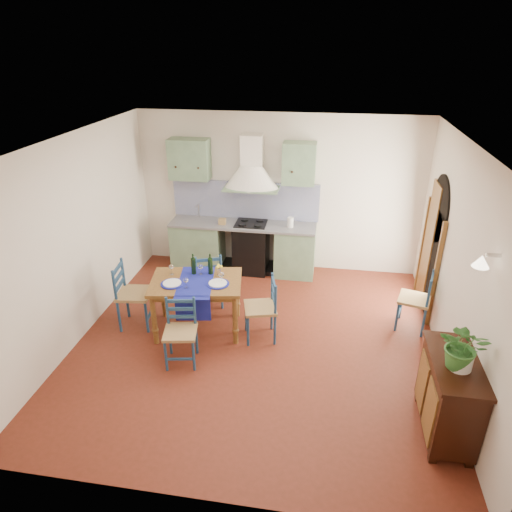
# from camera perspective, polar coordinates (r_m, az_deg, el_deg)

# --- Properties ---
(floor) EXTENTS (5.00, 5.00, 0.00)m
(floor) POSITION_cam_1_polar(r_m,az_deg,el_deg) (6.58, 0.05, -10.69)
(floor) COLOR #4F1F11
(floor) RESTS_ON ground
(back_wall) EXTENTS (5.00, 0.96, 2.80)m
(back_wall) POSITION_cam_1_polar(r_m,az_deg,el_deg) (8.16, -0.64, 5.17)
(back_wall) COLOR beige
(back_wall) RESTS_ON ground
(right_wall) EXTENTS (0.26, 5.00, 2.80)m
(right_wall) POSITION_cam_1_polar(r_m,az_deg,el_deg) (6.30, 23.50, -0.63)
(right_wall) COLOR beige
(right_wall) RESTS_ON ground
(left_wall) EXTENTS (0.04, 5.00, 2.80)m
(left_wall) POSITION_cam_1_polar(r_m,az_deg,el_deg) (6.70, -21.58, 1.84)
(left_wall) COLOR beige
(left_wall) RESTS_ON ground
(ceiling) EXTENTS (5.00, 5.00, 0.01)m
(ceiling) POSITION_cam_1_polar(r_m,az_deg,el_deg) (5.42, 0.06, 13.98)
(ceiling) COLOR silver
(ceiling) RESTS_ON back_wall
(dining_table) EXTENTS (1.39, 1.08, 1.12)m
(dining_table) POSITION_cam_1_polar(r_m,az_deg,el_deg) (6.52, -7.45, -3.83)
(dining_table) COLOR brown
(dining_table) RESTS_ON ground
(chair_near) EXTENTS (0.48, 0.48, 0.89)m
(chair_near) POSITION_cam_1_polar(r_m,az_deg,el_deg) (6.07, -9.40, -9.29)
(chair_near) COLOR navy
(chair_near) RESTS_ON ground
(chair_far) EXTENTS (0.57, 0.57, 0.94)m
(chair_far) POSITION_cam_1_polar(r_m,az_deg,el_deg) (7.21, -6.00, -2.75)
(chair_far) COLOR navy
(chair_far) RESTS_ON ground
(chair_left) EXTENTS (0.52, 0.52, 1.00)m
(chair_left) POSITION_cam_1_polar(r_m,az_deg,el_deg) (6.92, -15.22, -4.62)
(chair_left) COLOR navy
(chair_left) RESTS_ON ground
(chair_right) EXTENTS (0.53, 0.53, 0.94)m
(chair_right) POSITION_cam_1_polar(r_m,az_deg,el_deg) (6.41, 0.83, -6.55)
(chair_right) COLOR navy
(chair_right) RESTS_ON ground
(chair_spare) EXTENTS (0.53, 0.53, 0.92)m
(chair_spare) POSITION_cam_1_polar(r_m,az_deg,el_deg) (7.01, 19.44, -5.22)
(chair_spare) COLOR navy
(chair_spare) RESTS_ON ground
(sideboard) EXTENTS (0.50, 1.05, 0.94)m
(sideboard) POSITION_cam_1_polar(r_m,az_deg,el_deg) (5.41, 22.96, -15.59)
(sideboard) COLOR black
(sideboard) RESTS_ON ground
(potted_plant) EXTENTS (0.55, 0.51, 0.50)m
(potted_plant) POSITION_cam_1_polar(r_m,az_deg,el_deg) (4.95, 24.51, -10.27)
(potted_plant) COLOR #34732F
(potted_plant) RESTS_ON sideboard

